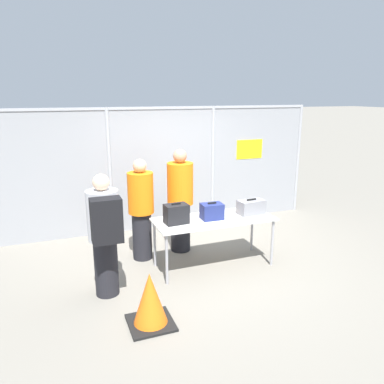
{
  "coord_description": "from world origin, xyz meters",
  "views": [
    {
      "loc": [
        -2.04,
        -4.96,
        2.6
      ],
      "look_at": [
        0.05,
        0.54,
        1.05
      ],
      "focal_mm": 35.0,
      "sensor_mm": 36.0,
      "label": 1
    }
  ],
  "objects_px": {
    "suitcase_navy": "(212,211)",
    "traveler_hooded": "(105,232)",
    "traffic_cone": "(150,301)",
    "suitcase_grey": "(251,207)",
    "inspection_table": "(214,222)",
    "security_worker_far": "(141,209)",
    "utility_trailer": "(226,184)",
    "security_worker_near": "(180,199)",
    "suitcase_black": "(176,214)"
  },
  "relations": [
    {
      "from": "security_worker_far",
      "to": "utility_trailer",
      "type": "bearing_deg",
      "value": -137.51
    },
    {
      "from": "inspection_table",
      "to": "suitcase_grey",
      "type": "relative_size",
      "value": 4.19
    },
    {
      "from": "traveler_hooded",
      "to": "security_worker_far",
      "type": "bearing_deg",
      "value": 51.76
    },
    {
      "from": "suitcase_navy",
      "to": "traveler_hooded",
      "type": "bearing_deg",
      "value": -168.61
    },
    {
      "from": "suitcase_grey",
      "to": "traffic_cone",
      "type": "relative_size",
      "value": 0.67
    },
    {
      "from": "suitcase_navy",
      "to": "suitcase_grey",
      "type": "height_order",
      "value": "suitcase_navy"
    },
    {
      "from": "traffic_cone",
      "to": "suitcase_grey",
      "type": "bearing_deg",
      "value": 30.61
    },
    {
      "from": "suitcase_grey",
      "to": "security_worker_far",
      "type": "relative_size",
      "value": 0.27
    },
    {
      "from": "inspection_table",
      "to": "security_worker_far",
      "type": "relative_size",
      "value": 1.11
    },
    {
      "from": "suitcase_black",
      "to": "security_worker_far",
      "type": "bearing_deg",
      "value": 118.83
    },
    {
      "from": "traffic_cone",
      "to": "security_worker_far",
      "type": "bearing_deg",
      "value": 79.22
    },
    {
      "from": "suitcase_grey",
      "to": "traveler_hooded",
      "type": "xyz_separation_m",
      "value": [
        -2.31,
        -0.33,
        0.02
      ]
    },
    {
      "from": "suitcase_black",
      "to": "suitcase_navy",
      "type": "xyz_separation_m",
      "value": [
        0.56,
        -0.0,
        -0.02
      ]
    },
    {
      "from": "traveler_hooded",
      "to": "security_worker_near",
      "type": "relative_size",
      "value": 0.94
    },
    {
      "from": "security_worker_far",
      "to": "utility_trailer",
      "type": "distance_m",
      "value": 3.8
    },
    {
      "from": "suitcase_grey",
      "to": "inspection_table",
      "type": "bearing_deg",
      "value": -179.99
    },
    {
      "from": "security_worker_near",
      "to": "utility_trailer",
      "type": "xyz_separation_m",
      "value": [
        2.06,
        2.49,
        -0.48
      ]
    },
    {
      "from": "suitcase_navy",
      "to": "traveler_hooded",
      "type": "height_order",
      "value": "traveler_hooded"
    },
    {
      "from": "suitcase_navy",
      "to": "security_worker_near",
      "type": "relative_size",
      "value": 0.19
    },
    {
      "from": "suitcase_grey",
      "to": "traffic_cone",
      "type": "distance_m",
      "value": 2.33
    },
    {
      "from": "inspection_table",
      "to": "security_worker_far",
      "type": "bearing_deg",
      "value": 145.57
    },
    {
      "from": "inspection_table",
      "to": "security_worker_near",
      "type": "distance_m",
      "value": 0.82
    },
    {
      "from": "security_worker_far",
      "to": "suitcase_grey",
      "type": "bearing_deg",
      "value": 156.76
    },
    {
      "from": "suitcase_black",
      "to": "traveler_hooded",
      "type": "xyz_separation_m",
      "value": [
        -1.07,
        -0.33,
        -0.01
      ]
    },
    {
      "from": "security_worker_near",
      "to": "suitcase_grey",
      "type": "bearing_deg",
      "value": 134.04
    },
    {
      "from": "utility_trailer",
      "to": "suitcase_navy",
      "type": "bearing_deg",
      "value": -119.27
    },
    {
      "from": "security_worker_near",
      "to": "security_worker_far",
      "type": "relative_size",
      "value": 1.06
    },
    {
      "from": "inspection_table",
      "to": "security_worker_near",
      "type": "xyz_separation_m",
      "value": [
        -0.28,
        0.75,
        0.19
      ]
    },
    {
      "from": "traffic_cone",
      "to": "traveler_hooded",
      "type": "bearing_deg",
      "value": 113.91
    },
    {
      "from": "traveler_hooded",
      "to": "traffic_cone",
      "type": "bearing_deg",
      "value": -68.93
    },
    {
      "from": "inspection_table",
      "to": "suitcase_grey",
      "type": "bearing_deg",
      "value": 0.01
    },
    {
      "from": "security_worker_near",
      "to": "utility_trailer",
      "type": "height_order",
      "value": "security_worker_near"
    },
    {
      "from": "suitcase_black",
      "to": "security_worker_far",
      "type": "relative_size",
      "value": 0.21
    },
    {
      "from": "traveler_hooded",
      "to": "inspection_table",
      "type": "bearing_deg",
      "value": 8.47
    },
    {
      "from": "traveler_hooded",
      "to": "utility_trailer",
      "type": "distance_m",
      "value": 5.0
    },
    {
      "from": "traffic_cone",
      "to": "security_worker_near",
      "type": "bearing_deg",
      "value": 61.56
    },
    {
      "from": "traveler_hooded",
      "to": "security_worker_near",
      "type": "bearing_deg",
      "value": 35.15
    },
    {
      "from": "suitcase_navy",
      "to": "security_worker_near",
      "type": "distance_m",
      "value": 0.8
    },
    {
      "from": "inspection_table",
      "to": "security_worker_far",
      "type": "xyz_separation_m",
      "value": [
        -0.96,
        0.66,
        0.13
      ]
    },
    {
      "from": "suitcase_grey",
      "to": "traffic_cone",
      "type": "height_order",
      "value": "suitcase_grey"
    },
    {
      "from": "suitcase_grey",
      "to": "security_worker_far",
      "type": "height_order",
      "value": "security_worker_far"
    },
    {
      "from": "suitcase_black",
      "to": "suitcase_navy",
      "type": "distance_m",
      "value": 0.56
    },
    {
      "from": "suitcase_black",
      "to": "traveler_hooded",
      "type": "height_order",
      "value": "traveler_hooded"
    },
    {
      "from": "traveler_hooded",
      "to": "utility_trailer",
      "type": "height_order",
      "value": "traveler_hooded"
    },
    {
      "from": "inspection_table",
      "to": "suitcase_black",
      "type": "relative_size",
      "value": 5.21
    },
    {
      "from": "suitcase_navy",
      "to": "traveler_hooded",
      "type": "distance_m",
      "value": 1.66
    },
    {
      "from": "security_worker_far",
      "to": "utility_trailer",
      "type": "height_order",
      "value": "security_worker_far"
    },
    {
      "from": "inspection_table",
      "to": "security_worker_near",
      "type": "relative_size",
      "value": 1.05
    },
    {
      "from": "suitcase_navy",
      "to": "security_worker_far",
      "type": "relative_size",
      "value": 0.2
    },
    {
      "from": "suitcase_grey",
      "to": "security_worker_far",
      "type": "bearing_deg",
      "value": 157.55
    }
  ]
}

